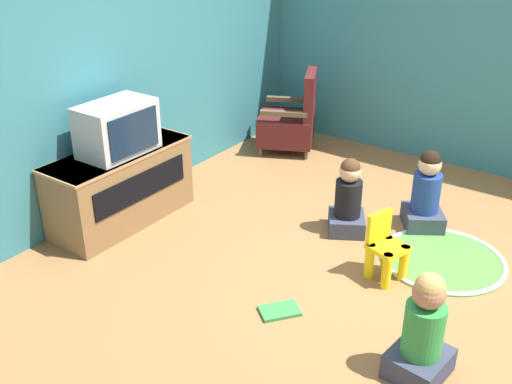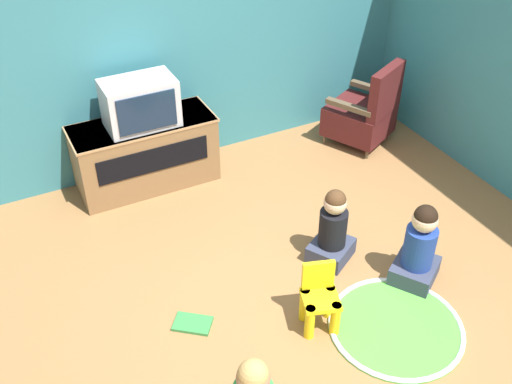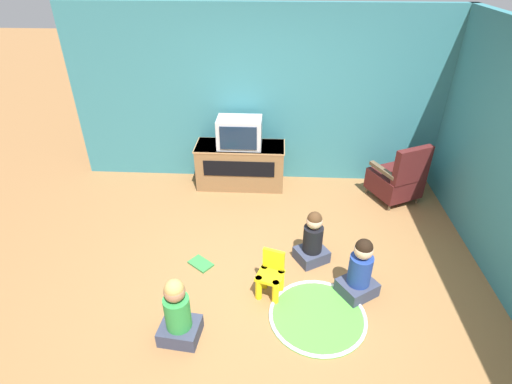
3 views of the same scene
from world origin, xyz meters
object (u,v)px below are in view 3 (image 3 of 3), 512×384
television (239,133)px  tv_cabinet (240,165)px  black_armchair (397,179)px  book (201,264)px  child_watching_center (313,240)px  child_watching_left (178,314)px  yellow_kid_chair (271,278)px  child_watching_right (360,271)px

television → tv_cabinet: bearing=90.0°
black_armchair → book: black_armchair is taller
black_armchair → child_watching_center: size_ratio=1.35×
black_armchair → child_watching_left: 3.57m
yellow_kid_chair → child_watching_left: size_ratio=0.73×
television → yellow_kid_chair: 2.33m
child_watching_center → book: bearing=156.6°
child_watching_left → child_watching_right: size_ratio=1.00×
television → book: 2.01m
tv_cabinet → television: size_ratio=2.08×
black_armchair → child_watching_left: (-2.54, -2.51, -0.03)m
child_watching_center → child_watching_right: 0.67m
television → yellow_kid_chair: size_ratio=1.22×
yellow_kid_chair → child_watching_center: (0.46, 0.55, 0.07)m
yellow_kid_chair → child_watching_left: 1.01m
black_armchair → television: bearing=-33.3°
black_armchair → child_watching_center: 1.86m
child_watching_center → child_watching_right: bearing=-79.1°
child_watching_left → book: size_ratio=2.21×
tv_cabinet → child_watching_left: 2.83m
child_watching_right → child_watching_center: bearing=98.1°
black_armchair → yellow_kid_chair: black_armchair is taller
book → black_armchair: bearing=-110.9°
child_watching_right → book: bearing=135.3°
tv_cabinet → yellow_kid_chair: 2.28m
black_armchair → tv_cabinet: bearing=-34.1°
yellow_kid_chair → child_watching_center: size_ratio=0.77×
black_armchair → child_watching_right: 2.04m
child_watching_right → book: child_watching_right is taller
black_armchair → book: (-2.52, -1.52, -0.33)m
television → child_watching_left: television is taller
tv_cabinet → yellow_kid_chair: tv_cabinet is taller
yellow_kid_chair → child_watching_center: child_watching_center is taller
yellow_kid_chair → child_watching_right: 0.91m
black_armchair → child_watching_left: size_ratio=1.28×
yellow_kid_chair → child_watching_right: child_watching_right is taller
television → black_armchair: television is taller
television → child_watching_right: 2.62m
yellow_kid_chair → child_watching_right: bearing=21.3°
tv_cabinet → black_armchair: (2.23, -0.31, 0.00)m
child_watching_center → book: child_watching_center is taller
television → black_armchair: bearing=-6.9°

